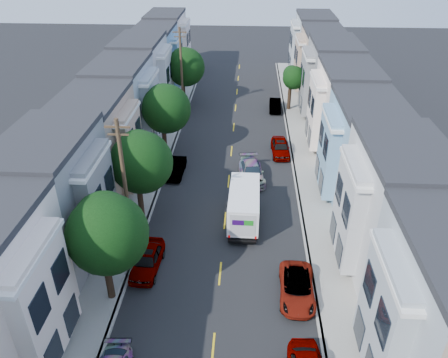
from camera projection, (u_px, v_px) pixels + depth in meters
The scene contains 23 objects.
ground at pixel (220, 274), 29.12m from camera, with size 160.00×160.00×0.00m, color black.
road_slab at pixel (230, 165), 41.99m from camera, with size 12.00×70.00×0.02m, color black.
curb_left at pixel (168, 163), 42.26m from camera, with size 0.30×70.00×0.15m, color gray.
curb_right at pixel (293, 166), 41.66m from camera, with size 0.30×70.00×0.15m, color gray.
sidewalk_left at pixel (155, 163), 42.32m from camera, with size 2.60×70.00×0.15m, color gray.
sidewalk_right at pixel (307, 167), 41.60m from camera, with size 2.60×70.00×0.15m, color gray.
centerline at pixel (230, 165), 42.00m from camera, with size 0.12×70.00×0.01m, color gold.
townhouse_row_left at pixel (116, 162), 42.55m from camera, with size 5.00×70.00×8.50m, color #79A6C5.
townhouse_row_right at pixel (347, 169), 41.45m from camera, with size 5.00×70.00×8.50m, color #79A6C5.
tree_b at pixel (106, 234), 24.71m from camera, with size 4.70×4.70×7.36m.
tree_c at pixel (140, 163), 32.20m from camera, with size 4.70×4.70×7.28m.
tree_d at pixel (165, 109), 41.47m from camera, with size 4.70×4.70×7.23m.
tree_e at pixel (185, 67), 53.38m from camera, with size 4.70×4.70×7.22m.
tree_far_r at pixel (293, 78), 52.29m from camera, with size 2.77×2.77×5.47m.
utility_pole_near at pixel (126, 190), 28.52m from camera, with size 1.60×0.26×10.00m.
utility_pole_far at pixel (182, 71), 50.84m from camera, with size 1.60×0.26×10.00m.
fedex_truck at pixel (244, 205), 33.35m from camera, with size 2.30×5.96×2.86m.
lead_sedan at pixel (252, 172), 39.46m from camera, with size 2.02×4.82×1.44m, color black.
parked_left_c at pixel (147, 260), 29.20m from camera, with size 1.72×4.48×1.45m, color gray.
parked_left_d at pixel (176, 168), 40.17m from camera, with size 1.37×3.87×1.29m, color #4D0E20.
parked_right_b at pixel (297, 288), 27.09m from camera, with size 2.13×4.62×1.28m, color silver.
parked_right_c at pixel (280, 148), 43.67m from camera, with size 1.72×4.50×1.46m, color black.
parked_right_d at pixel (275, 105), 53.85m from camera, with size 1.37×3.89×1.30m, color black.
Camera 1 is at (1.50, -21.77, 20.29)m, focal length 35.00 mm.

